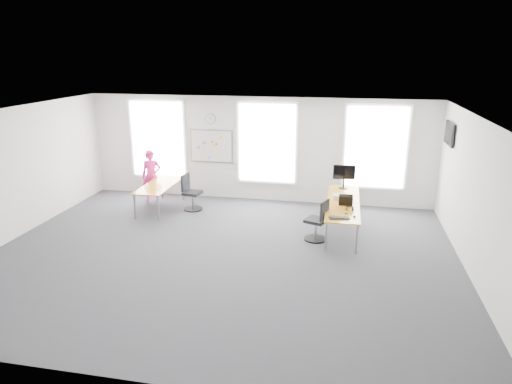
% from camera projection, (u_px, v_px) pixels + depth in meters
% --- Properties ---
extents(floor, '(10.00, 10.00, 0.00)m').
position_uv_depth(floor, '(221.00, 256.00, 9.80)').
color(floor, '#2A2A2F').
rests_on(floor, ground).
extents(ceiling, '(10.00, 10.00, 0.00)m').
position_uv_depth(ceiling, '(218.00, 116.00, 8.91)').
color(ceiling, silver).
rests_on(ceiling, ground).
extents(wall_back, '(10.00, 0.00, 10.00)m').
position_uv_depth(wall_back, '(257.00, 149.00, 13.11)').
color(wall_back, silver).
rests_on(wall_back, ground).
extents(wall_front, '(10.00, 0.00, 10.00)m').
position_uv_depth(wall_front, '(132.00, 281.00, 5.61)').
color(wall_front, silver).
rests_on(wall_front, ground).
extents(wall_left, '(0.00, 10.00, 10.00)m').
position_uv_depth(wall_left, '(6.00, 176.00, 10.28)').
color(wall_left, silver).
rests_on(wall_left, ground).
extents(wall_right, '(0.00, 10.00, 10.00)m').
position_uv_depth(wall_right, '(480.00, 204.00, 8.43)').
color(wall_right, silver).
rests_on(wall_right, ground).
extents(window_left, '(1.60, 0.06, 2.20)m').
position_uv_depth(window_left, '(158.00, 139.00, 13.57)').
color(window_left, white).
rests_on(window_left, wall_back).
extents(window_mid, '(1.60, 0.06, 2.20)m').
position_uv_depth(window_mid, '(267.00, 143.00, 12.96)').
color(window_mid, white).
rests_on(window_mid, wall_back).
extents(window_right, '(1.60, 0.06, 2.20)m').
position_uv_depth(window_right, '(375.00, 147.00, 12.41)').
color(window_right, white).
rests_on(window_right, wall_back).
extents(desk_right, '(0.78, 2.91, 0.71)m').
position_uv_depth(desk_right, '(343.00, 204.00, 11.06)').
color(desk_right, gold).
rests_on(desk_right, ground).
extents(desk_left, '(0.77, 1.93, 0.71)m').
position_uv_depth(desk_left, '(160.00, 186.00, 12.53)').
color(desk_left, gold).
rests_on(desk_left, ground).
extents(chair_right, '(0.58, 0.58, 0.99)m').
position_uv_depth(chair_right, '(318.00, 223.00, 10.48)').
color(chair_right, black).
rests_on(chair_right, ground).
extents(chair_left, '(0.53, 0.53, 1.00)m').
position_uv_depth(chair_left, '(191.00, 194.00, 12.55)').
color(chair_left, black).
rests_on(chair_left, ground).
extents(person, '(0.65, 0.56, 1.52)m').
position_uv_depth(person, '(152.00, 176.00, 13.14)').
color(person, '#EC247E').
rests_on(person, ground).
extents(whiteboard, '(1.20, 0.03, 0.90)m').
position_uv_depth(whiteboard, '(211.00, 146.00, 13.31)').
color(whiteboard, silver).
rests_on(whiteboard, wall_back).
extents(wall_clock, '(0.30, 0.04, 0.30)m').
position_uv_depth(wall_clock, '(211.00, 119.00, 13.08)').
color(wall_clock, gray).
rests_on(wall_clock, wall_back).
extents(tv, '(0.06, 0.90, 0.55)m').
position_uv_depth(tv, '(450.00, 134.00, 11.01)').
color(tv, black).
rests_on(tv, wall_right).
extents(keyboard, '(0.47, 0.28, 0.02)m').
position_uv_depth(keyboard, '(339.00, 218.00, 9.96)').
color(keyboard, black).
rests_on(keyboard, desk_right).
extents(mouse, '(0.09, 0.12, 0.04)m').
position_uv_depth(mouse, '(354.00, 217.00, 10.02)').
color(mouse, black).
rests_on(mouse, desk_right).
extents(lens_cap, '(0.08, 0.08, 0.01)m').
position_uv_depth(lens_cap, '(346.00, 213.00, 10.25)').
color(lens_cap, black).
rests_on(lens_cap, desk_right).
extents(headphones, '(0.18, 0.10, 0.11)m').
position_uv_depth(headphones, '(349.00, 208.00, 10.45)').
color(headphones, black).
rests_on(headphones, desk_right).
extents(laptop_sleeve, '(0.33, 0.17, 0.27)m').
position_uv_depth(laptop_sleeve, '(346.00, 200.00, 10.74)').
color(laptop_sleeve, black).
rests_on(laptop_sleeve, desk_right).
extents(paper_stack, '(0.39, 0.32, 0.12)m').
position_uv_depth(paper_stack, '(340.00, 197.00, 11.27)').
color(paper_stack, beige).
rests_on(paper_stack, desk_right).
extents(monitor, '(0.58, 0.24, 0.64)m').
position_uv_depth(monitor, '(344.00, 174.00, 12.02)').
color(monitor, black).
rests_on(monitor, desk_right).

